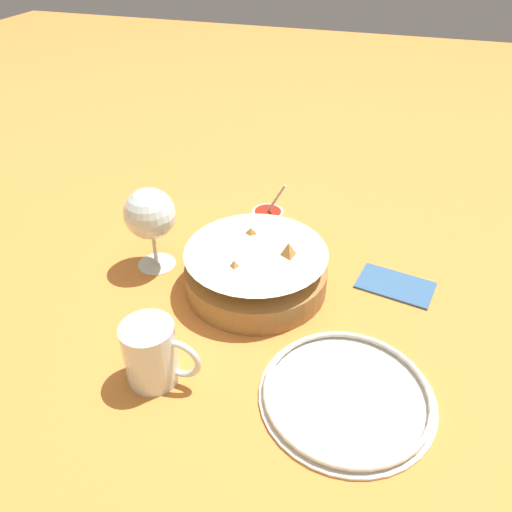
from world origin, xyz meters
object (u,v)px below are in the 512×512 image
object	(u,v)px
food_basket	(257,271)
wine_glass	(150,216)
sauce_cup	(268,217)
beer_mug	(152,355)
side_plate	(347,394)

from	to	relation	value
food_basket	wine_glass	xyz separation A→B (m)	(-0.19, 0.01, 0.07)
sauce_cup	beer_mug	world-z (taller)	same
food_basket	beer_mug	xyz separation A→B (m)	(-0.07, -0.23, 0.01)
food_basket	side_plate	world-z (taller)	food_basket
food_basket	sauce_cup	xyz separation A→B (m)	(-0.04, 0.20, -0.02)
wine_glass	sauce_cup	bearing A→B (deg)	50.93
wine_glass	beer_mug	xyz separation A→B (m)	(0.12, -0.24, -0.06)
side_plate	wine_glass	bearing A→B (deg)	152.89
food_basket	side_plate	xyz separation A→B (m)	(0.18, -0.19, -0.03)
food_basket	beer_mug	world-z (taller)	food_basket
side_plate	beer_mug	bearing A→B (deg)	-170.29
wine_glass	food_basket	bearing A→B (deg)	-2.03
beer_mug	side_plate	world-z (taller)	beer_mug
food_basket	wine_glass	bearing A→B (deg)	177.97
food_basket	side_plate	size ratio (longest dim) A/B	1.01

